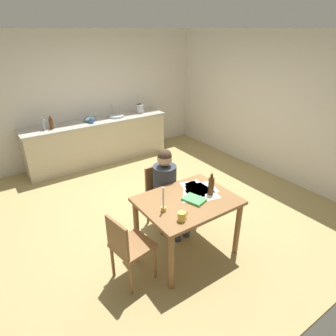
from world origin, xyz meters
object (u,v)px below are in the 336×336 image
(wine_bottle_on_table, at_px, (211,186))
(wine_glass_by_kettle, at_px, (90,114))
(bottle_vinegar, at_px, (51,123))
(teacup_on_counter, at_px, (91,121))
(candlestick, at_px, (163,204))
(book_magazine, at_px, (194,200))
(coffee_mug, at_px, (182,216))
(sink_unit, at_px, (116,116))
(person_seated, at_px, (168,186))
(mixing_bowl, at_px, (89,119))
(bottle_oil, at_px, (44,125))
(wine_glass_near_sink, at_px, (96,113))
(dining_table, at_px, (187,208))
(chair_side_empty, at_px, (128,246))
(chair_at_table, at_px, (161,193))
(stovetop_kettle, at_px, (140,108))

(wine_bottle_on_table, xyz_separation_m, wine_glass_by_kettle, (-0.16, 3.51, 0.12))
(bottle_vinegar, bearing_deg, teacup_on_counter, -6.01)
(candlestick, xyz_separation_m, book_magazine, (0.42, -0.03, -0.07))
(coffee_mug, xyz_separation_m, wine_glass_by_kettle, (0.45, 3.74, 0.19))
(bottle_vinegar, bearing_deg, wine_bottle_on_table, -73.01)
(sink_unit, bearing_deg, bottle_vinegar, -176.77)
(book_magazine, bearing_deg, person_seated, 69.22)
(candlestick, height_order, mixing_bowl, candlestick)
(mixing_bowl, relative_size, wine_glass_by_kettle, 1.45)
(sink_unit, bearing_deg, book_magazine, -100.04)
(person_seated, xyz_separation_m, bottle_oil, (-0.90, 2.72, 0.32))
(bottle_oil, xyz_separation_m, wine_glass_near_sink, (1.09, 0.20, 0.01))
(sink_unit, relative_size, wine_glass_by_kettle, 2.34)
(dining_table, relative_size, wine_glass_near_sink, 7.33)
(dining_table, distance_m, candlestick, 0.42)
(person_seated, distance_m, candlestick, 0.74)
(mixing_bowl, bearing_deg, candlestick, -97.27)
(bottle_oil, bearing_deg, chair_side_empty, -90.01)
(bottle_oil, bearing_deg, wine_glass_by_kettle, 11.66)
(bottle_oil, height_order, teacup_on_counter, bottle_oil)
(sink_unit, distance_m, wine_glass_by_kettle, 0.53)
(wine_glass_by_kettle, bearing_deg, dining_table, -92.44)
(chair_at_table, bearing_deg, dining_table, -96.15)
(candlestick, bearing_deg, coffee_mug, -75.67)
(stovetop_kettle, height_order, wine_glass_near_sink, stovetop_kettle)
(candlestick, bearing_deg, wine_glass_near_sink, 79.76)
(chair_side_empty, bearing_deg, candlestick, -0.97)
(chair_side_empty, relative_size, wine_glass_near_sink, 5.62)
(person_seated, xyz_separation_m, book_magazine, (-0.03, -0.60, 0.10))
(person_seated, relative_size, book_magazine, 4.80)
(dining_table, distance_m, book_magazine, 0.16)
(bottle_vinegar, bearing_deg, bottle_oil, 170.72)
(wine_bottle_on_table, distance_m, mixing_bowl, 3.36)
(chair_at_table, bearing_deg, wine_glass_by_kettle, 88.48)
(bottle_vinegar, distance_m, stovetop_kettle, 1.93)
(bottle_vinegar, distance_m, wine_glass_near_sink, 0.98)
(dining_table, distance_m, wine_glass_by_kettle, 3.48)
(wine_glass_by_kettle, bearing_deg, teacup_on_counter, -107.91)
(chair_at_table, bearing_deg, chair_side_empty, -141.82)
(chair_at_table, height_order, chair_side_empty, chair_at_table)
(chair_at_table, xyz_separation_m, candlestick, (-0.44, -0.71, 0.35))
(person_seated, relative_size, wine_glass_by_kettle, 7.76)
(wine_glass_near_sink, bearing_deg, wine_bottle_on_table, -89.23)
(dining_table, height_order, wine_glass_near_sink, wine_glass_near_sink)
(stovetop_kettle, relative_size, wine_glass_near_sink, 1.43)
(chair_side_empty, height_order, bottle_oil, bottle_oil)
(dining_table, relative_size, bottle_vinegar, 4.54)
(person_seated, relative_size, bottle_vinegar, 4.81)
(coffee_mug, xyz_separation_m, bottle_oil, (-0.52, 3.54, 0.19))
(coffee_mug, relative_size, bottle_oil, 0.52)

